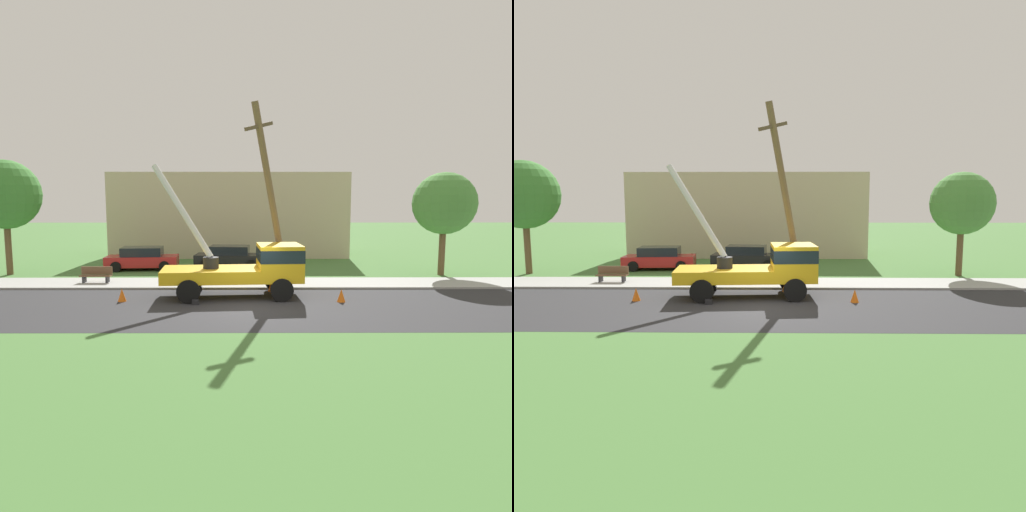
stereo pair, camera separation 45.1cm
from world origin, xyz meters
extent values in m
plane|color=#477538|center=(0.00, 12.00, 0.00)|extent=(120.00, 120.00, 0.00)
cube|color=#2B2B2D|center=(0.00, 0.00, 0.00)|extent=(80.00, 7.24, 0.01)
cube|color=#9E9E99|center=(0.00, 5.05, 0.05)|extent=(80.00, 2.86, 0.10)
cube|color=gold|center=(-1.76, 1.95, 1.02)|extent=(4.47, 2.72, 0.55)
cube|color=gold|center=(1.33, 2.18, 1.55)|extent=(2.07, 2.54, 1.60)
cube|color=#19232D|center=(1.33, 2.18, 1.90)|extent=(2.10, 2.56, 0.56)
cylinder|color=black|center=(-1.74, 1.95, 1.55)|extent=(0.70, 0.70, 0.50)
cylinder|color=silver|center=(-3.07, 2.50, 3.85)|extent=(2.97, 1.45, 4.26)
cube|color=black|center=(-2.25, 0.46, 0.10)|extent=(0.32, 0.32, 0.20)
cube|color=black|center=(-2.47, 3.35, 0.10)|extent=(0.32, 0.32, 0.20)
cylinder|color=black|center=(1.38, 0.98, 0.50)|extent=(1.00, 0.30, 1.00)
cylinder|color=black|center=(1.20, 3.37, 0.50)|extent=(1.00, 0.30, 1.00)
cylinder|color=black|center=(-2.58, 0.68, 0.50)|extent=(1.00, 0.30, 1.00)
cylinder|color=black|center=(-2.76, 3.08, 0.50)|extent=(1.00, 0.30, 1.00)
cylinder|color=brown|center=(1.02, 3.52, 4.34)|extent=(2.06, 2.20, 8.76)
cube|color=brown|center=(0.41, 2.85, 7.64)|extent=(1.32, 1.42, 0.63)
cone|color=orange|center=(3.91, 0.90, 0.28)|extent=(0.36, 0.36, 0.56)
cone|color=orange|center=(-5.49, 1.05, 0.28)|extent=(0.36, 0.36, 0.56)
cone|color=orange|center=(1.02, 3.18, 0.28)|extent=(0.36, 0.36, 0.56)
cube|color=#B21E1E|center=(-6.82, 10.06, 0.55)|extent=(4.52, 2.11, 0.65)
cube|color=black|center=(-6.82, 10.06, 1.15)|extent=(2.58, 1.83, 0.55)
cylinder|color=black|center=(-5.30, 9.26, 0.32)|extent=(0.64, 0.22, 0.64)
cylinder|color=black|center=(-5.43, 11.06, 0.32)|extent=(0.64, 0.22, 0.64)
cylinder|color=black|center=(-8.20, 9.05, 0.32)|extent=(0.64, 0.22, 0.64)
cylinder|color=black|center=(-8.33, 10.85, 0.32)|extent=(0.64, 0.22, 0.64)
cube|color=black|center=(-1.38, 10.87, 0.55)|extent=(4.52, 2.12, 0.65)
cube|color=black|center=(-1.38, 10.87, 1.15)|extent=(2.58, 1.83, 0.55)
cylinder|color=black|center=(0.01, 9.87, 0.32)|extent=(0.64, 0.22, 0.64)
cylinder|color=black|center=(0.14, 11.67, 0.32)|extent=(0.64, 0.22, 0.64)
cylinder|color=black|center=(-2.89, 10.08, 0.32)|extent=(0.64, 0.22, 0.64)
cylinder|color=black|center=(-2.76, 11.88, 0.32)|extent=(0.64, 0.22, 0.64)
cube|color=brown|center=(-8.01, 5.05, 0.45)|extent=(1.60, 0.44, 0.06)
cube|color=brown|center=(-8.01, 5.25, 0.70)|extent=(1.60, 0.06, 0.40)
cube|color=#333338|center=(-8.61, 5.05, 0.23)|extent=(0.10, 0.40, 0.45)
cube|color=#333338|center=(-7.41, 5.05, 0.23)|extent=(0.10, 0.40, 0.45)
cylinder|color=brown|center=(-14.13, 8.18, 2.17)|extent=(0.36, 0.36, 4.35)
sphere|color=#3D7F33|center=(-14.13, 8.18, 4.66)|extent=(3.98, 3.98, 3.98)
cylinder|color=brown|center=(11.10, 7.90, 1.94)|extent=(0.36, 0.36, 3.88)
sphere|color=#4C8C3D|center=(11.10, 7.90, 4.16)|extent=(3.55, 3.55, 3.55)
cube|color=#C6B293|center=(-1.67, 18.23, 3.20)|extent=(18.00, 6.00, 6.40)
camera|label=1|loc=(0.15, -17.82, 4.29)|focal=31.40mm
camera|label=2|loc=(0.60, -17.82, 4.29)|focal=31.40mm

